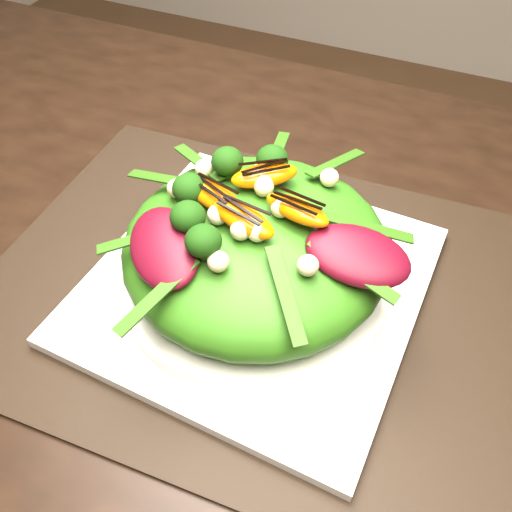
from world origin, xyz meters
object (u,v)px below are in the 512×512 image
at_px(plate_base, 256,284).
at_px(salad_bowl, 256,274).
at_px(dining_table, 215,307).
at_px(orange_segment, 248,181).
at_px(placemat, 256,289).
at_px(lettuce_mound, 256,246).

bearing_deg(plate_base, salad_bowl, 0.00).
distance_m(dining_table, plate_base, 0.05).
relative_size(salad_bowl, orange_segment, 4.22).
bearing_deg(placemat, lettuce_mound, 90.00).
bearing_deg(orange_segment, salad_bowl, -54.44).
bearing_deg(placemat, orange_segment, 125.56).
xyz_separation_m(plate_base, lettuce_mound, (0.00, 0.00, 0.05)).
relative_size(plate_base, orange_segment, 5.02).
bearing_deg(plate_base, dining_table, -148.38).
bearing_deg(dining_table, placemat, 31.62).
relative_size(placemat, orange_segment, 8.70).
bearing_deg(orange_segment, placemat, -54.44).
height_order(plate_base, lettuce_mound, lettuce_mound).
xyz_separation_m(dining_table, plate_base, (0.03, 0.02, 0.03)).
bearing_deg(salad_bowl, orange_segment, 125.56).
xyz_separation_m(dining_table, placemat, (0.03, 0.02, 0.02)).
bearing_deg(orange_segment, plate_base, -54.44).
bearing_deg(lettuce_mound, orange_segment, 125.56).
relative_size(placemat, lettuce_mound, 2.17).
distance_m(lettuce_mound, orange_segment, 0.06).
xyz_separation_m(dining_table, lettuce_mound, (0.03, 0.02, 0.08)).
bearing_deg(lettuce_mound, salad_bowl, -90.00).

